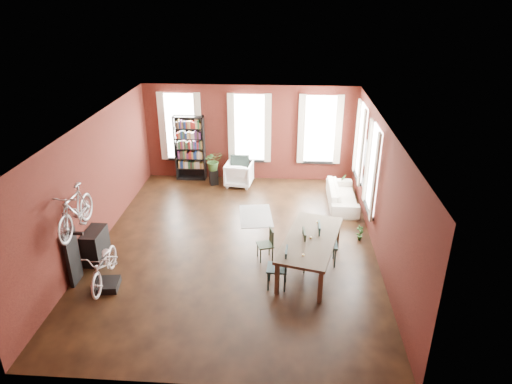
# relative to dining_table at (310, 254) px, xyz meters

# --- Properties ---
(room) EXTENTS (9.00, 9.04, 3.22)m
(room) POSITION_rel_dining_table_xyz_m (-1.59, 1.56, 1.72)
(room) COLOR black
(room) RESTS_ON ground
(dining_table) EXTENTS (1.68, 2.65, 0.83)m
(dining_table) POSITION_rel_dining_table_xyz_m (0.00, 0.00, 0.00)
(dining_table) COLOR #4C3F2E
(dining_table) RESTS_ON ground
(dining_chair_a) EXTENTS (0.47, 0.47, 0.96)m
(dining_chair_a) POSITION_rel_dining_table_xyz_m (-0.74, -0.71, 0.06)
(dining_chair_a) COLOR #183336
(dining_chair_a) RESTS_ON ground
(dining_chair_b) EXTENTS (0.46, 0.46, 0.79)m
(dining_chair_b) POSITION_rel_dining_table_xyz_m (-1.06, 0.37, -0.02)
(dining_chair_b) COLOR black
(dining_chair_b) RESTS_ON ground
(dining_chair_c) EXTENTS (0.51, 0.51, 1.01)m
(dining_chair_c) POSITION_rel_dining_table_xyz_m (0.05, 0.04, 0.09)
(dining_chair_c) COLOR black
(dining_chair_c) RESTS_ON ground
(dining_chair_d) EXTENTS (0.49, 0.49, 1.04)m
(dining_chair_d) POSITION_rel_dining_table_xyz_m (0.41, 0.30, 0.10)
(dining_chair_d) COLOR #1A3A38
(dining_chair_d) RESTS_ON ground
(bookshelf) EXTENTS (1.00, 0.32, 2.20)m
(bookshelf) POSITION_rel_dining_table_xyz_m (-3.83, 5.25, 0.68)
(bookshelf) COLOR black
(bookshelf) RESTS_ON ground
(white_armchair) EXTENTS (0.93, 0.89, 0.87)m
(white_armchair) POSITION_rel_dining_table_xyz_m (-2.15, 4.81, 0.02)
(white_armchair) COLOR white
(white_armchair) RESTS_ON ground
(cream_sofa) EXTENTS (0.61, 2.08, 0.81)m
(cream_sofa) POSITION_rel_dining_table_xyz_m (1.12, 3.55, -0.01)
(cream_sofa) COLOR beige
(cream_sofa) RESTS_ON ground
(striped_rug) EXTENTS (1.10, 1.56, 0.01)m
(striped_rug) POSITION_rel_dining_table_xyz_m (-1.44, 2.60, -0.41)
(striped_rug) COLOR black
(striped_rug) RESTS_ON ground
(bike_trainer) EXTENTS (0.60, 0.60, 0.16)m
(bike_trainer) POSITION_rel_dining_table_xyz_m (-4.48, -1.04, -0.34)
(bike_trainer) COLOR black
(bike_trainer) RESTS_ON ground
(bike_wall_rack) EXTENTS (0.16, 0.60, 1.30)m
(bike_wall_rack) POSITION_rel_dining_table_xyz_m (-5.23, -0.85, 0.23)
(bike_wall_rack) COLOR black
(bike_wall_rack) RESTS_ON ground
(console_table) EXTENTS (0.40, 0.80, 0.80)m
(console_table) POSITION_rel_dining_table_xyz_m (-5.11, 0.05, -0.02)
(console_table) COLOR black
(console_table) RESTS_ON ground
(plant_stand) EXTENTS (0.34, 0.34, 0.52)m
(plant_stand) POSITION_rel_dining_table_xyz_m (-3.00, 4.82, -0.16)
(plant_stand) COLOR black
(plant_stand) RESTS_ON ground
(plant_by_sofa) EXTENTS (0.54, 0.68, 0.27)m
(plant_by_sofa) POSITION_rel_dining_table_xyz_m (1.17, 4.50, -0.28)
(plant_by_sofa) COLOR #356327
(plant_by_sofa) RESTS_ON ground
(plant_small) EXTENTS (0.42, 0.46, 0.15)m
(plant_small) POSITION_rel_dining_table_xyz_m (1.36, 1.43, -0.34)
(plant_small) COLOR #255120
(plant_small) RESTS_ON ground
(bicycle_floor) EXTENTS (0.63, 0.90, 1.64)m
(bicycle_floor) POSITION_rel_dining_table_xyz_m (-4.47, -1.02, 0.56)
(bicycle_floor) COLOR beige
(bicycle_floor) RESTS_ON bike_trainer
(bicycle_hung) EXTENTS (0.47, 1.00, 1.66)m
(bicycle_hung) POSITION_rel_dining_table_xyz_m (-4.98, -0.85, 1.71)
(bicycle_hung) COLOR #A5A8AD
(bicycle_hung) RESTS_ON bike_wall_rack
(plant_on_stand) EXTENTS (0.80, 0.83, 0.51)m
(plant_on_stand) POSITION_rel_dining_table_xyz_m (-2.98, 4.78, 0.36)
(plant_on_stand) COLOR #325923
(plant_on_stand) RESTS_ON plant_stand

